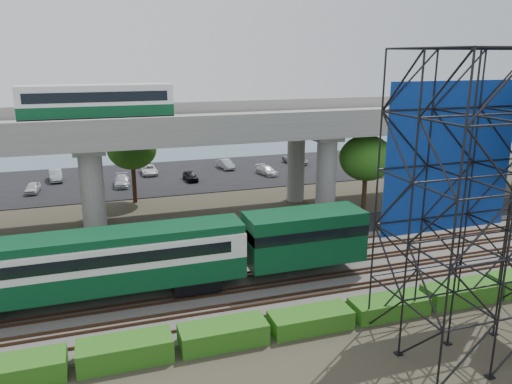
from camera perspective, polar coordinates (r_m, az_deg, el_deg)
name	(u,v)px	position (r m, az deg, el deg)	size (l,w,h in m)	color
ground	(268,297)	(32.12, 1.33, -11.86)	(140.00, 140.00, 0.00)	#474233
ballast_bed	(258,282)	(33.77, 0.18, -10.24)	(90.00, 12.00, 0.20)	slate
service_road	(225,239)	(41.29, -3.57, -5.44)	(90.00, 5.00, 0.08)	black
parking_lot	(177,176)	(63.35, -9.02, 1.82)	(90.00, 18.00, 0.08)	black
harbor_water	(155,147)	(84.72, -11.50, 5.10)	(140.00, 40.00, 0.03)	#405C69
rail_tracks	(258,279)	(33.69, 0.18, -9.96)	(90.00, 9.52, 0.16)	#472D1E
commuter_train	(122,259)	(31.22, -15.06, -7.42)	(29.30, 3.06, 4.30)	black
overpass	(200,132)	(44.28, -6.42, 6.87)	(80.00, 12.00, 12.40)	#9E9B93
scaffold_tower	(488,206)	(27.34, 24.97, -1.42)	(9.36, 6.36, 15.00)	black
hedge_strip	(311,319)	(28.69, 6.27, -14.25)	(34.60, 1.80, 1.20)	#275C15
trees	(155,164)	(44.28, -11.44, 3.18)	(40.94, 16.94, 7.69)	#382314
suv	(17,253)	(40.69, -25.68, -6.31)	(2.10, 4.56, 1.27)	black
parked_cars	(179,171)	(63.08, -8.80, 2.36)	(35.45, 9.41, 1.32)	silver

